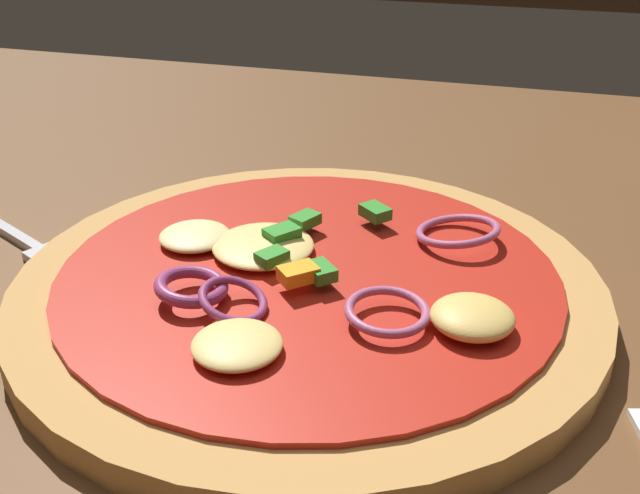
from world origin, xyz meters
TOP-DOWN VIEW (x-y plane):
  - dining_table at (0.00, 0.00)m, footprint 1.30×0.86m
  - pizza at (-0.04, 0.01)m, footprint 0.28×0.28m
  - fork at (-0.22, 0.03)m, footprint 0.17×0.09m

SIDE VIEW (x-z plane):
  - dining_table at x=0.00m, z-range 0.00..0.04m
  - fork at x=-0.22m, z-range 0.04..0.04m
  - pizza at x=-0.04m, z-range 0.03..0.06m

